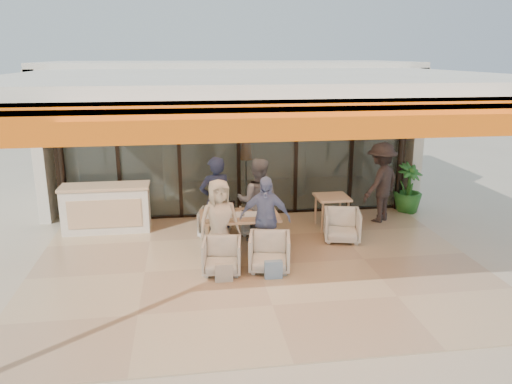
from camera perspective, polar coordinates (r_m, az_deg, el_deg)
ground at (r=9.11m, az=0.20°, el=-8.53°), size 70.00×70.00×0.00m
terrace_floor at (r=9.10m, az=0.20°, el=-8.50°), size 8.00×6.00×0.01m
terrace_structure at (r=8.07m, az=0.51°, el=12.25°), size 8.00×6.00×3.40m
glass_storefront at (r=11.49m, az=-2.02°, el=4.92°), size 8.08×0.10×3.20m
interior_block at (r=13.68m, az=-3.11°, el=9.28°), size 9.05×3.62×3.52m
host_counter at (r=11.12m, az=-16.72°, el=-1.78°), size 1.85×0.65×1.04m
dining_table at (r=9.56m, az=-1.94°, el=-2.93°), size 1.50×0.90×0.93m
chair_far_left at (r=10.54m, az=-4.74°, el=-3.30°), size 0.74×0.71×0.64m
chair_far_right at (r=10.62m, az=-0.21°, el=-3.18°), size 0.62×0.58×0.61m
chair_near_left at (r=8.76m, az=-3.92°, el=-7.17°), size 0.73×0.70×0.68m
chair_near_right at (r=8.84m, az=1.55°, el=-6.72°), size 0.82×0.79×0.73m
diner_navy at (r=9.89m, az=-4.63°, el=-1.05°), size 0.75×0.59×1.80m
diner_grey at (r=9.98m, az=0.20°, el=-1.03°), size 0.97×0.83×1.74m
diner_cream at (r=9.07m, az=-4.22°, el=-3.38°), size 0.85×0.65×1.56m
diner_periwinkle at (r=9.15m, az=1.03°, el=-3.04°), size 1.00×0.60×1.59m
tote_bag_cream at (r=8.46m, az=-3.68°, el=-9.26°), size 0.30×0.10×0.34m
tote_bag_blue at (r=8.56m, az=2.00°, el=-8.93°), size 0.30×0.10×0.34m
side_table at (r=10.92m, az=8.67°, el=-1.00°), size 0.70×0.70×0.74m
side_chair at (r=10.33m, az=9.81°, el=-3.63°), size 0.84×0.81×0.73m
standing_woman at (r=11.54m, az=14.06°, el=1.03°), size 1.35×1.26×1.83m
potted_palm at (r=12.54m, az=17.00°, el=0.44°), size 0.88×0.88×1.19m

